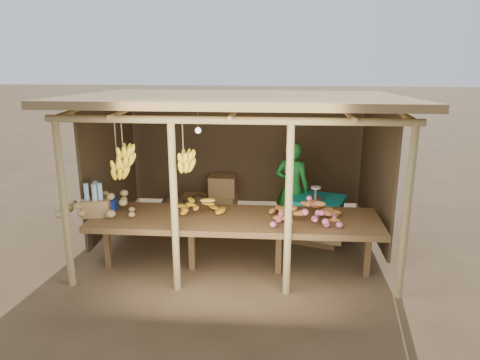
{
  "coord_description": "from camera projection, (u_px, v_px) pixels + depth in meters",
  "views": [
    {
      "loc": [
        0.51,
        -6.85,
        3.04
      ],
      "look_at": [
        0.0,
        0.0,
        1.05
      ],
      "focal_mm": 35.0,
      "sensor_mm": 36.0,
      "label": 1
    }
  ],
  "objects": [
    {
      "name": "stall_structure",
      "position": [
        235.0,
        122.0,
        6.98
      ],
      "size": [
        4.7,
        3.5,
        2.43
      ],
      "color": "tan",
      "rests_on": "ground"
    },
    {
      "name": "tomato_basin",
      "position": [
        103.0,
        202.0,
        6.64
      ],
      "size": [
        0.41,
        0.41,
        0.22
      ],
      "rotation": [
        0.0,
        0.0,
        0.14
      ],
      "color": "navy",
      "rests_on": "counter"
    },
    {
      "name": "bottle_box",
      "position": [
        95.0,
        203.0,
        6.35
      ],
      "size": [
        0.42,
        0.37,
        0.46
      ],
      "color": "olive",
      "rests_on": "counter"
    },
    {
      "name": "potato_heap",
      "position": [
        101.0,
        201.0,
        6.4
      ],
      "size": [
        1.2,
        0.88,
        0.37
      ],
      "primitive_type": null,
      "rotation": [
        0.0,
        0.0,
        -0.24
      ],
      "color": "tan",
      "rests_on": "counter"
    },
    {
      "name": "burlap_sacks",
      "position": [
        186.0,
        210.0,
        8.11
      ],
      "size": [
        0.93,
        0.49,
        0.66
      ],
      "color": "#463520",
      "rests_on": "ground"
    },
    {
      "name": "banana_pile",
      "position": [
        203.0,
        200.0,
        6.46
      ],
      "size": [
        0.7,
        0.52,
        0.35
      ],
      "primitive_type": null,
      "rotation": [
        0.0,
        0.0,
        0.27
      ],
      "color": "yellow",
      "rests_on": "counter"
    },
    {
      "name": "carton_stack",
      "position": [
        213.0,
        199.0,
        8.54
      ],
      "size": [
        1.02,
        0.41,
        0.75
      ],
      "color": "olive",
      "rests_on": "ground"
    },
    {
      "name": "tarp_crate",
      "position": [
        317.0,
        218.0,
        7.46
      ],
      "size": [
        0.97,
        0.9,
        0.94
      ],
      "color": "brown",
      "rests_on": "ground"
    },
    {
      "name": "ground",
      "position": [
        240.0,
        243.0,
        7.44
      ],
      "size": [
        60.0,
        60.0,
        0.0
      ],
      "primitive_type": "plane",
      "color": "brown",
      "rests_on": "ground"
    },
    {
      "name": "onion_heap",
      "position": [
        306.0,
        212.0,
        5.99
      ],
      "size": [
        0.94,
        0.7,
        0.36
      ],
      "primitive_type": null,
      "rotation": [
        0.0,
        0.0,
        -0.25
      ],
      "color": "#CB627E",
      "rests_on": "counter"
    },
    {
      "name": "sweet_potato_heap",
      "position": [
        304.0,
        205.0,
        6.27
      ],
      "size": [
        0.91,
        0.58,
        0.35
      ],
      "primitive_type": null,
      "rotation": [
        0.0,
        0.0,
        0.07
      ],
      "color": "#C17131",
      "rests_on": "counter"
    },
    {
      "name": "vendor",
      "position": [
        292.0,
        188.0,
        7.63
      ],
      "size": [
        0.67,
        0.55,
        1.57
      ],
      "primitive_type": "imported",
      "rotation": [
        0.0,
        0.0,
        2.78
      ],
      "color": "#197226",
      "rests_on": "ground"
    },
    {
      "name": "counter",
      "position": [
        235.0,
        221.0,
        6.33
      ],
      "size": [
        3.9,
        1.05,
        0.8
      ],
      "color": "brown",
      "rests_on": "ground"
    }
  ]
}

